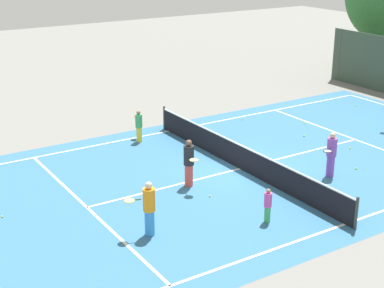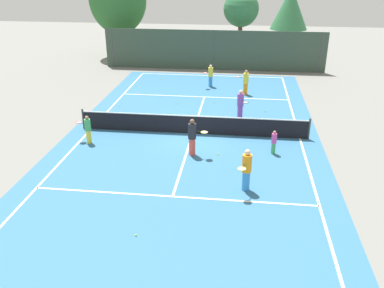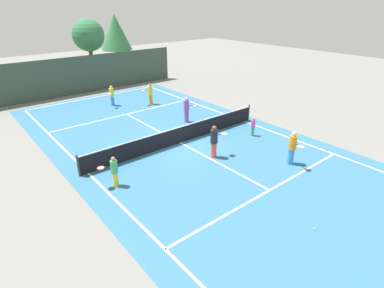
{
  "view_description": "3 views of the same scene",
  "coord_description": "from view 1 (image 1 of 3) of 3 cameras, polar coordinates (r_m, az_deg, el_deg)",
  "views": [
    {
      "loc": [
        16.83,
        -12.96,
        8.62
      ],
      "look_at": [
        -1.0,
        -1.59,
        1.03
      ],
      "focal_mm": 54.81,
      "sensor_mm": 36.0,
      "label": 1
    },
    {
      "loc": [
        2.43,
        -19.99,
        8.33
      ],
      "look_at": [
        0.35,
        -3.14,
        0.8
      ],
      "focal_mm": 38.94,
      "sensor_mm": 36.0,
      "label": 2
    },
    {
      "loc": [
        -9.71,
        -12.94,
        7.43
      ],
      "look_at": [
        -0.58,
        -1.8,
        0.74
      ],
      "focal_mm": 28.74,
      "sensor_mm": 36.0,
      "label": 3
    }
  ],
  "objects": [
    {
      "name": "player_3",
      "position": [
        18.69,
        7.38,
        -5.91
      ],
      "size": [
        0.25,
        0.25,
        1.15
      ],
      "color": "#3FA559",
      "rests_on": "ground_plane"
    },
    {
      "name": "tennis_ball_6",
      "position": [
        28.82,
        10.86,
        2.04
      ],
      "size": [
        0.07,
        0.07,
        0.07
      ],
      "primitive_type": "sphere",
      "color": "#CCE533",
      "rests_on": "ground_plane"
    },
    {
      "name": "tennis_ball_7",
      "position": [
        26.94,
        10.85,
        0.78
      ],
      "size": [
        0.07,
        0.07,
        0.07
      ],
      "primitive_type": "sphere",
      "color": "#CCE533",
      "rests_on": "ground_plane"
    },
    {
      "name": "tennis_ball_0",
      "position": [
        20.0,
        -18.0,
        -6.74
      ],
      "size": [
        0.07,
        0.07,
        0.07
      ],
      "primitive_type": "sphere",
      "color": "#CCE533",
      "rests_on": "ground_plane"
    },
    {
      "name": "tennis_ball_4",
      "position": [
        23.67,
        15.69,
        -2.32
      ],
      "size": [
        0.07,
        0.07,
        0.07
      ],
      "primitive_type": "sphere",
      "color": "#CCE533",
      "rests_on": "ground_plane"
    },
    {
      "name": "ground_plane",
      "position": [
        22.93,
        4.7,
        -2.43
      ],
      "size": [
        80.0,
        80.0,
        0.0
      ],
      "primitive_type": "plane",
      "color": "slate"
    },
    {
      "name": "player_2",
      "position": [
        25.73,
        -5.2,
        1.81
      ],
      "size": [
        0.88,
        0.58,
        1.43
      ],
      "color": "yellow",
      "rests_on": "ground_plane"
    },
    {
      "name": "court_surface",
      "position": [
        22.93,
        4.7,
        -2.42
      ],
      "size": [
        13.0,
        25.0,
        0.01
      ],
      "color": "teal",
      "rests_on": "ground_plane"
    },
    {
      "name": "tennis_ball_5",
      "position": [
        25.82,
        15.13,
        -0.41
      ],
      "size": [
        0.07,
        0.07,
        0.07
      ],
      "primitive_type": "sphere",
      "color": "#CCE533",
      "rests_on": "ground_plane"
    },
    {
      "name": "player_1",
      "position": [
        17.68,
        -4.22,
        -6.22
      ],
      "size": [
        0.59,
        0.95,
        1.75
      ],
      "color": "#388CD8",
      "rests_on": "ground_plane"
    },
    {
      "name": "player_6",
      "position": [
        22.45,
        13.4,
        -0.95
      ],
      "size": [
        0.69,
        0.92,
        1.74
      ],
      "color": "purple",
      "rests_on": "ground_plane"
    },
    {
      "name": "tennis_net",
      "position": [
        22.74,
        4.73,
        -1.24
      ],
      "size": [
        11.9,
        0.1,
        1.1
      ],
      "color": "#333833",
      "rests_on": "ground_plane"
    },
    {
      "name": "player_5",
      "position": [
        21.02,
        -0.31,
        -1.8
      ],
      "size": [
        0.96,
        0.53,
        1.76
      ],
      "color": "#E54C3F",
      "rests_on": "ground_plane"
    },
    {
      "name": "tennis_ball_2",
      "position": [
        28.97,
        4.89,
        2.41
      ],
      "size": [
        0.07,
        0.07,
        0.07
      ],
      "primitive_type": "sphere",
      "color": "#CCE533",
      "rests_on": "ground_plane"
    },
    {
      "name": "tennis_ball_1",
      "position": [
        20.48,
        1.74,
        -5.08
      ],
      "size": [
        0.07,
        0.07,
        0.07
      ],
      "primitive_type": "sphere",
      "color": "#CCE533",
      "rests_on": "ground_plane"
    },
    {
      "name": "tennis_ball_3",
      "position": [
        32.4,
        15.68,
        3.62
      ],
      "size": [
        0.07,
        0.07,
        0.07
      ],
      "primitive_type": "sphere",
      "color": "#CCE533",
      "rests_on": "ground_plane"
    }
  ]
}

